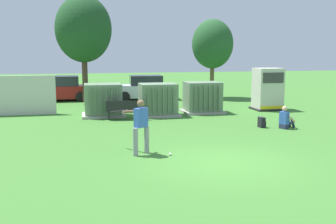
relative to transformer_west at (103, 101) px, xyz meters
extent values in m
plane|color=#3D752D|center=(2.94, -9.20, -0.79)|extent=(96.00, 96.00, 0.00)
cube|color=beige|center=(-4.73, 1.30, 0.21)|extent=(4.80, 0.12, 2.00)
cube|color=#9E9B93|center=(0.00, 0.01, -0.73)|extent=(2.10, 1.70, 0.12)
cube|color=slate|center=(0.00, 0.01, 0.08)|extent=(1.80, 1.40, 1.50)
cube|color=#5B7056|center=(-0.64, -0.75, 0.08)|extent=(0.06, 0.12, 1.27)
cube|color=#5B7056|center=(-0.38, -0.75, 0.08)|extent=(0.06, 0.12, 1.27)
cube|color=#5B7056|center=(-0.13, -0.75, 0.08)|extent=(0.06, 0.12, 1.27)
cube|color=#5B7056|center=(0.13, -0.75, 0.08)|extent=(0.06, 0.12, 1.27)
cube|color=#5B7056|center=(0.38, -0.75, 0.08)|extent=(0.06, 0.12, 1.27)
cube|color=#5B7056|center=(0.64, -0.75, 0.08)|extent=(0.06, 0.12, 1.27)
cube|color=#9E9B93|center=(2.69, -0.43, -0.73)|extent=(2.10, 1.70, 0.12)
cube|color=slate|center=(2.69, -0.43, 0.08)|extent=(1.80, 1.40, 1.50)
cube|color=#5B7056|center=(2.06, -1.19, 0.08)|extent=(0.06, 0.12, 1.27)
cube|color=#5B7056|center=(2.31, -1.19, 0.08)|extent=(0.06, 0.12, 1.27)
cube|color=#5B7056|center=(2.57, -1.19, 0.08)|extent=(0.06, 0.12, 1.27)
cube|color=#5B7056|center=(2.82, -1.19, 0.08)|extent=(0.06, 0.12, 1.27)
cube|color=#5B7056|center=(3.08, -1.19, 0.08)|extent=(0.06, 0.12, 1.27)
cube|color=#5B7056|center=(3.33, -1.19, 0.08)|extent=(0.06, 0.12, 1.27)
cube|color=#9E9B93|center=(5.18, 0.05, -0.73)|extent=(2.10, 1.70, 0.12)
cube|color=slate|center=(5.18, 0.05, 0.08)|extent=(1.80, 1.40, 1.50)
cube|color=#5B7056|center=(4.54, -0.71, 0.08)|extent=(0.06, 0.12, 1.27)
cube|color=#5B7056|center=(4.80, -0.71, 0.08)|extent=(0.06, 0.12, 1.27)
cube|color=#5B7056|center=(5.05, -0.71, 0.08)|extent=(0.06, 0.12, 1.27)
cube|color=#5B7056|center=(5.31, -0.71, 0.08)|extent=(0.06, 0.12, 1.27)
cube|color=#5B7056|center=(5.56, -0.71, 0.08)|extent=(0.06, 0.12, 1.27)
cube|color=#5B7056|center=(5.82, -0.71, 0.08)|extent=(0.06, 0.12, 1.27)
cube|color=#262626|center=(9.02, 0.30, -0.74)|extent=(1.60, 1.40, 0.10)
cube|color=beige|center=(9.02, 0.30, 0.41)|extent=(1.40, 1.20, 2.20)
cube|color=#383838|center=(9.02, -0.32, 1.02)|extent=(1.19, 0.04, 0.55)
cube|color=yellow|center=(9.02, -0.32, -0.59)|extent=(1.33, 0.04, 0.16)
cube|color=black|center=(0.96, -1.20, -0.34)|extent=(1.83, 0.58, 0.05)
cube|color=black|center=(0.94, -1.38, -0.09)|extent=(1.79, 0.22, 0.44)
cylinder|color=black|center=(0.22, -0.98, -0.58)|extent=(0.06, 0.06, 0.42)
cylinder|color=black|center=(1.74, -1.13, -0.58)|extent=(0.06, 0.06, 0.42)
cylinder|color=black|center=(0.19, -1.26, -0.58)|extent=(0.06, 0.06, 0.42)
cylinder|color=black|center=(1.71, -1.41, -0.58)|extent=(0.06, 0.06, 0.42)
cylinder|color=gray|center=(0.54, -7.91, -0.35)|extent=(0.16, 0.16, 0.88)
cylinder|color=gray|center=(0.93, -7.63, -0.35)|extent=(0.16, 0.16, 0.88)
cube|color=#3359B2|center=(0.73, -7.77, 0.39)|extent=(0.47, 0.42, 0.60)
sphere|color=brown|center=(0.73, -7.77, 0.84)|extent=(0.23, 0.23, 0.23)
cylinder|color=brown|center=(0.45, -7.51, 0.55)|extent=(0.55, 0.23, 0.09)
cylinder|color=brown|center=(0.59, -7.41, 0.55)|extent=(0.39, 0.49, 0.09)
cylinder|color=black|center=(0.14, -6.90, 0.48)|extent=(0.53, 0.74, 0.21)
sphere|color=black|center=(0.38, -7.25, 0.55)|extent=(0.08, 0.08, 0.08)
sphere|color=white|center=(1.59, -8.12, -0.74)|extent=(0.09, 0.09, 0.09)
cube|color=#282D4C|center=(7.22, -4.90, -0.69)|extent=(0.36, 0.41, 0.20)
cube|color=#3359B2|center=(7.22, -4.90, -0.33)|extent=(0.35, 0.42, 0.52)
sphere|color=#DBAD89|center=(7.22, -4.90, 0.06)|extent=(0.22, 0.22, 0.22)
cylinder|color=#282D4C|center=(7.39, -4.72, -0.57)|extent=(0.46, 0.30, 0.13)
cylinder|color=#282D4C|center=(7.59, -4.63, -0.56)|extent=(0.32, 0.23, 0.46)
cylinder|color=#282D4C|center=(7.47, -4.90, -0.57)|extent=(0.46, 0.30, 0.13)
cylinder|color=#282D4C|center=(7.67, -4.81, -0.56)|extent=(0.32, 0.23, 0.46)
cylinder|color=#DBAD89|center=(7.33, -4.60, -0.37)|extent=(0.41, 0.24, 0.32)
cylinder|color=#DBAD89|center=(7.52, -5.02, -0.37)|extent=(0.41, 0.24, 0.32)
cube|color=black|center=(6.43, -4.43, -0.57)|extent=(0.23, 0.34, 0.44)
cube|color=black|center=(6.56, -4.42, -0.63)|extent=(0.08, 0.23, 0.22)
cylinder|color=#4C3828|center=(-0.78, 5.74, 0.62)|extent=(0.35, 0.35, 2.82)
ellipsoid|color=#1E4723|center=(-0.78, 5.74, 3.79)|extent=(3.47, 3.47, 4.12)
cylinder|color=brown|center=(7.80, 6.27, 0.35)|extent=(0.28, 0.28, 2.28)
ellipsoid|color=#235128|center=(7.80, 6.27, 2.91)|extent=(2.81, 2.81, 3.33)
cube|color=maroon|center=(-2.39, 6.93, -0.21)|extent=(4.21, 1.73, 0.80)
cube|color=#262B33|center=(-2.24, 6.93, 0.51)|extent=(2.11, 1.57, 0.64)
cylinder|color=black|center=(-3.69, 6.07, -0.47)|extent=(0.64, 0.22, 0.64)
cylinder|color=black|center=(-3.70, 7.77, -0.47)|extent=(0.64, 0.22, 0.64)
cylinder|color=black|center=(-1.09, 6.09, -0.47)|extent=(0.64, 0.22, 0.64)
cylinder|color=black|center=(-1.10, 7.79, -0.47)|extent=(0.64, 0.22, 0.64)
cube|color=silver|center=(3.04, 6.33, -0.21)|extent=(4.28, 1.91, 0.80)
cube|color=#262B33|center=(3.19, 6.32, 0.51)|extent=(2.18, 1.66, 0.64)
cylinder|color=black|center=(1.70, 5.55, -0.47)|extent=(0.65, 0.25, 0.64)
cylinder|color=black|center=(1.78, 7.25, -0.47)|extent=(0.65, 0.25, 0.64)
cylinder|color=black|center=(4.30, 5.42, -0.47)|extent=(0.65, 0.25, 0.64)
cylinder|color=black|center=(4.38, 7.12, -0.47)|extent=(0.65, 0.25, 0.64)
camera|label=1|loc=(-1.07, -19.90, 2.46)|focal=42.58mm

